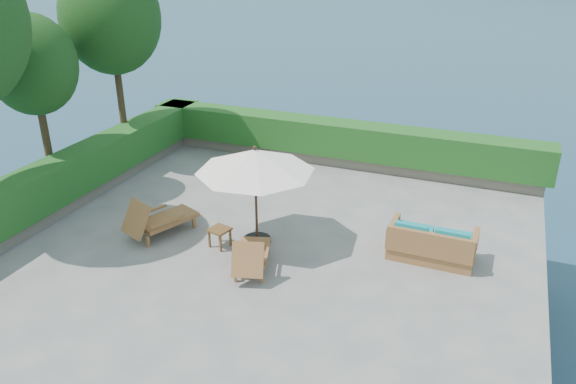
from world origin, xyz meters
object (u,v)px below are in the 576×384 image
at_px(wicker_loveseat, 431,245).
at_px(patio_umbrella, 255,162).
at_px(side_table, 220,232).
at_px(lounge_left, 157,219).
at_px(lounge_right, 251,255).

bearing_deg(wicker_loveseat, patio_umbrella, -168.50).
distance_m(patio_umbrella, side_table, 1.84).
bearing_deg(side_table, lounge_left, -177.77).
bearing_deg(lounge_left, side_table, 24.73).
xyz_separation_m(patio_umbrella, side_table, (-0.70, -0.49, -1.63)).
bearing_deg(lounge_left, lounge_right, 9.88).
height_order(lounge_left, lounge_right, lounge_left).
xyz_separation_m(lounge_right, side_table, (-1.10, 0.67, -0.00)).
bearing_deg(lounge_right, side_table, 131.10).
bearing_deg(lounge_right, patio_umbrella, 91.48).
distance_m(lounge_right, side_table, 1.29).
relative_size(lounge_left, wicker_loveseat, 1.00).
bearing_deg(patio_umbrella, side_table, -145.17).
bearing_deg(lounge_right, lounge_left, 149.78).
distance_m(patio_umbrella, lounge_right, 2.04).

